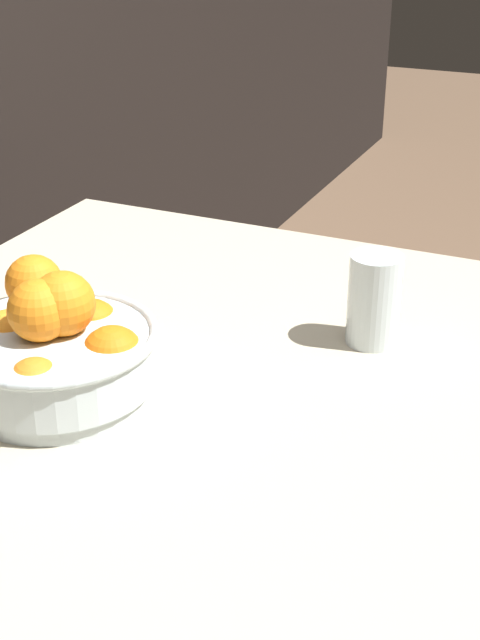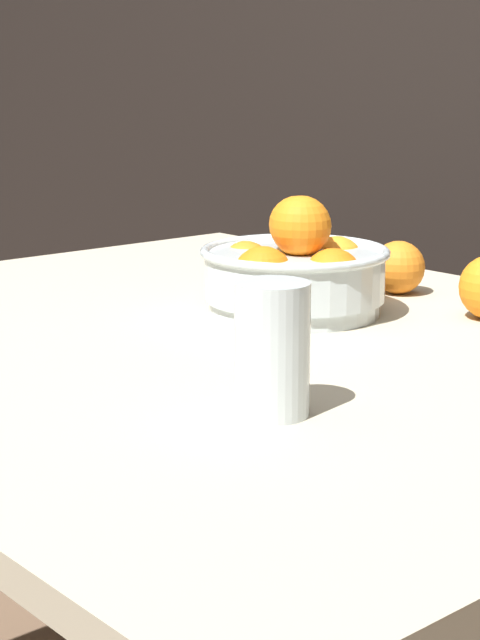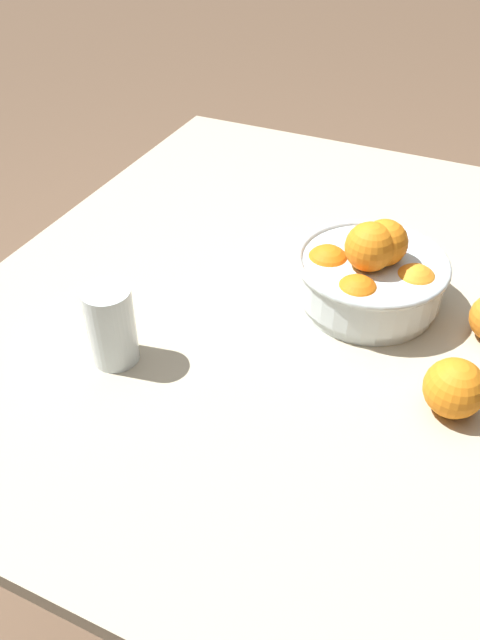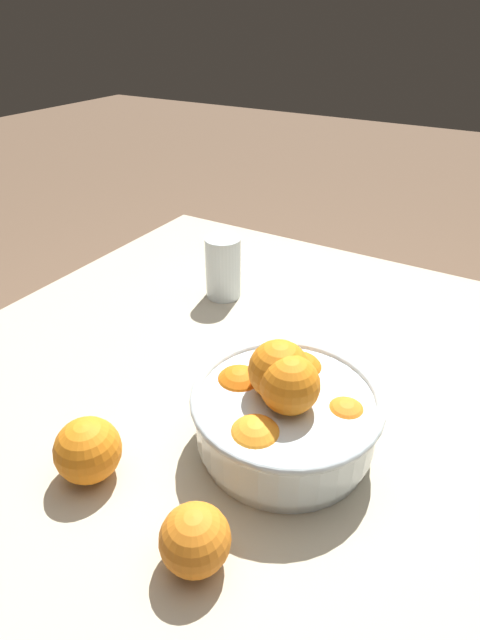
# 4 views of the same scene
# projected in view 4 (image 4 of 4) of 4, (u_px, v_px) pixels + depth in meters

# --- Properties ---
(ground_plane) EXTENTS (12.00, 12.00, 0.00)m
(ground_plane) POSITION_uv_depth(u_px,v_px,m) (288.00, 629.00, 1.18)
(ground_plane) COLOR brown
(dining_table) EXTENTS (1.24, 1.01, 0.74)m
(dining_table) POSITION_uv_depth(u_px,v_px,m) (309.00, 421.00, 0.82)
(dining_table) COLOR #B7AD93
(dining_table) RESTS_ON ground_plane
(fruit_bowl) EXTENTS (0.25, 0.25, 0.16)m
(fruit_bowl) POSITION_uv_depth(u_px,v_px,m) (284.00, 411.00, 0.65)
(fruit_bowl) COLOR silver
(fruit_bowl) RESTS_ON dining_table
(juice_glass) EXTENTS (0.07, 0.07, 0.13)m
(juice_glass) POSITION_uv_depth(u_px,v_px,m) (223.00, 271.00, 0.99)
(juice_glass) COLOR #F4A314
(juice_glass) RESTS_ON dining_table
(orange_loose_near_bowl) EXTENTS (0.08, 0.08, 0.08)m
(orange_loose_near_bowl) POSITION_uv_depth(u_px,v_px,m) (195.00, 539.00, 0.51)
(orange_loose_near_bowl) COLOR orange
(orange_loose_near_bowl) RESTS_ON dining_table
(orange_loose_front) EXTENTS (0.08, 0.08, 0.08)m
(orange_loose_front) POSITION_uv_depth(u_px,v_px,m) (88.00, 450.00, 0.61)
(orange_loose_front) COLOR orange
(orange_loose_front) RESTS_ON dining_table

